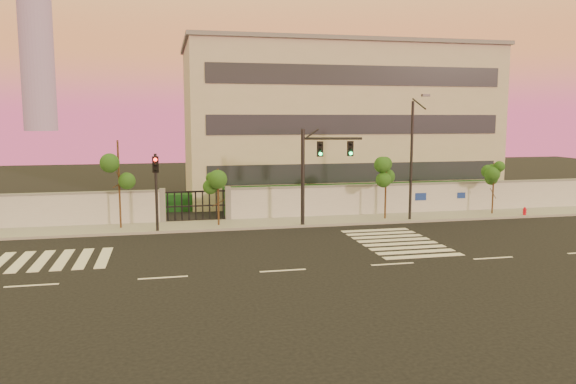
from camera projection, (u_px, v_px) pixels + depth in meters
name	position (u px, v px, depth m)	size (l,w,h in m)	color
ground	(283.00, 271.00, 23.94)	(120.00, 120.00, 0.00)	black
sidewalk	(247.00, 224.00, 34.09)	(60.00, 3.00, 0.15)	gray
perimeter_wall	(245.00, 204.00, 35.44)	(60.00, 0.36, 2.20)	#B3B5BA
hedge_row	(255.00, 201.00, 38.35)	(41.00, 4.25, 1.80)	black
institutional_building	(334.00, 122.00, 46.33)	(24.40, 12.40, 12.25)	#B4B198
distant_skyscraper	(34.00, 3.00, 273.03)	(16.00, 16.00, 118.00)	gray
road_markings	(235.00, 252.00, 27.24)	(57.00, 7.62, 0.02)	silver
street_tree_c	(119.00, 164.00, 32.09)	(1.37, 1.09, 5.22)	#382314
street_tree_d	(218.00, 184.00, 33.08)	(1.38, 1.10, 3.51)	#382314
street_tree_e	(386.00, 175.00, 35.21)	(1.37, 1.09, 3.99)	#382314
street_tree_f	(494.00, 177.00, 37.12)	(1.30, 1.03, 3.51)	#382314
traffic_signal_main	(315.00, 165.00, 33.22)	(3.67, 0.80, 5.82)	black
traffic_signal_secondary	(156.00, 183.00, 31.31)	(0.35, 0.34, 4.51)	black
streetlight_east	(413.00, 154.00, 34.60)	(0.47, 1.89, 7.85)	black
fire_hydrant	(525.00, 212.00, 36.78)	(0.26, 0.25, 0.67)	red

